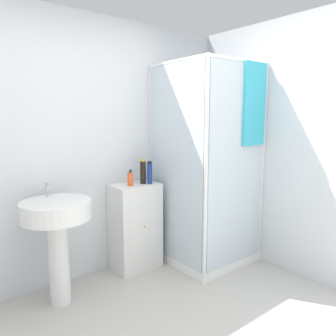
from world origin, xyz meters
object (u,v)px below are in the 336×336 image
sink (57,226)px  shampoo_bottle_tall_black (143,172)px  soap_dispenser (130,179)px  shampoo_bottle_blue (150,173)px

sink → shampoo_bottle_tall_black: (0.94, 0.13, 0.33)m
soap_dispenser → shampoo_bottle_blue: 0.21m
shampoo_bottle_tall_black → shampoo_bottle_blue: size_ratio=1.09×
sink → shampoo_bottle_blue: (0.99, 0.08, 0.32)m
sink → shampoo_bottle_tall_black: shampoo_bottle_tall_black is taller
soap_dispenser → sink: bearing=-171.3°
soap_dispenser → shampoo_bottle_blue: bearing=-11.2°
sink → shampoo_bottle_tall_black: bearing=7.8°
shampoo_bottle_tall_black → soap_dispenser: bearing=-176.6°
sink → shampoo_bottle_blue: 1.04m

